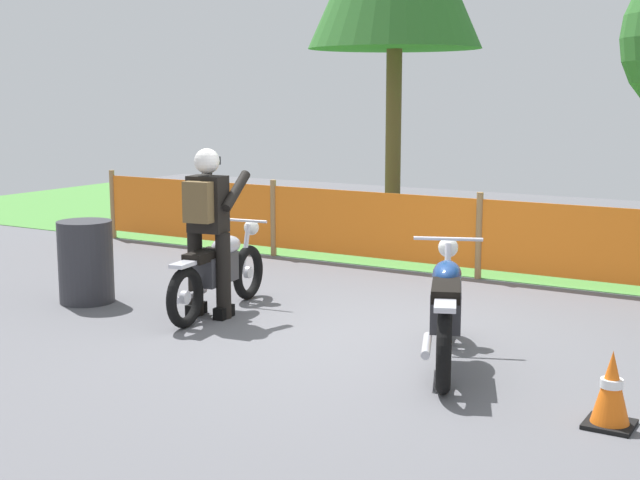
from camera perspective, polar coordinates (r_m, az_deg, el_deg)
ground at (r=8.34m, az=2.83°, el=-6.14°), size 24.00×24.00×0.02m
grass_verge at (r=14.25m, az=15.09°, el=0.15°), size 24.00×7.03×0.01m
barrier_fence at (r=10.86m, az=10.15°, el=0.36°), size 11.96×0.08×1.05m
motorcycle_lead at (r=9.13m, az=-6.49°, el=-1.96°), size 0.55×1.88×0.89m
motorcycle_trailing at (r=7.41m, az=8.06°, el=-4.37°), size 0.95×1.95×0.97m
rider_lead at (r=8.87m, az=-7.20°, el=1.08°), size 0.60×0.72×1.69m
traffic_cone at (r=6.37m, az=18.16°, el=-9.09°), size 0.32×0.32×0.53m
spare_drum at (r=9.83m, az=-14.77°, el=-1.36°), size 0.58×0.58×0.88m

